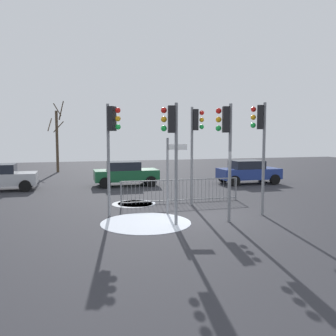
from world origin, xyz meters
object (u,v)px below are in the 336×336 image
direction_sign_post (169,172)px  car_green_mid (126,173)px  bare_tree_left (57,138)px  traffic_light_foreground_right (226,136)px  traffic_light_mid_left (260,133)px  traffic_light_mid_right (195,134)px  traffic_light_foreground_left (112,134)px  traffic_light_rear_right (172,136)px  car_blue_near (248,172)px  car_silver_trailing (0,177)px

direction_sign_post → car_green_mid: bearing=108.2°
direction_sign_post → bare_tree_left: size_ratio=0.51×
direction_sign_post → traffic_light_foreground_right: bearing=-30.7°
traffic_light_mid_left → car_green_mid: traffic_light_mid_left is taller
car_green_mid → traffic_light_mid_right: bearing=-73.4°
traffic_light_mid_right → traffic_light_mid_left: bearing=52.9°
traffic_light_mid_right → car_green_mid: size_ratio=1.12×
traffic_light_foreground_left → traffic_light_rear_right: bearing=78.8°
traffic_light_rear_right → direction_sign_post: traffic_light_rear_right is taller
traffic_light_foreground_left → traffic_light_foreground_right: (3.76, -1.83, -0.05)m
traffic_light_foreground_left → direction_sign_post: bearing=119.6°
bare_tree_left → car_blue_near: bearing=-41.7°
traffic_light_foreground_left → car_silver_trailing: size_ratio=1.11×
traffic_light_foreground_left → car_green_mid: traffic_light_foreground_left is taller
traffic_light_mid_left → traffic_light_foreground_left: bearing=105.5°
traffic_light_mid_left → car_silver_trailing: traffic_light_mid_left is taller
traffic_light_foreground_left → car_blue_near: size_ratio=1.10×
car_blue_near → car_silver_trailing: same height
car_green_mid → car_silver_trailing: same height
traffic_light_mid_left → traffic_light_mid_right: bearing=62.6°
traffic_light_foreground_left → direction_sign_post: traffic_light_foreground_left is taller
traffic_light_foreground_left → car_silver_trailing: traffic_light_foreground_left is taller
car_blue_near → bare_tree_left: size_ratio=0.66×
traffic_light_foreground_right → traffic_light_rear_right: 1.97m
traffic_light_foreground_right → direction_sign_post: size_ratio=1.40×
direction_sign_post → car_silver_trailing: direction_sign_post is taller
traffic_light_mid_right → car_blue_near: bearing=153.4°
car_silver_trailing → traffic_light_mid_left: bearing=-40.9°
traffic_light_mid_right → bare_tree_left: 17.27m
traffic_light_foreground_left → bare_tree_left: bearing=-138.1°
traffic_light_mid_left → car_silver_trailing: bearing=76.8°
car_green_mid → traffic_light_rear_right: bearing=-89.4°
traffic_light_rear_right → car_silver_trailing: 12.32m
traffic_light_foreground_left → traffic_light_foreground_right: size_ratio=1.01×
traffic_light_mid_right → car_blue_near: traffic_light_mid_right is taller
car_silver_trailing → bare_tree_left: bare_tree_left is taller
traffic_light_rear_right → direction_sign_post: 2.17m
car_silver_trailing → traffic_light_rear_right: bearing=-54.7°
direction_sign_post → bare_tree_left: bearing=119.9°
car_blue_near → car_silver_trailing: bearing=176.6°
direction_sign_post → car_silver_trailing: bearing=147.4°
traffic_light_foreground_left → traffic_light_mid_left: (5.47, -1.17, 0.05)m
car_green_mid → car_silver_trailing: 7.00m
car_green_mid → bare_tree_left: 10.38m
direction_sign_post → car_silver_trailing: 11.10m
traffic_light_mid_left → traffic_light_rear_right: bearing=127.5°
traffic_light_foreground_right → car_green_mid: 10.42m
traffic_light_foreground_right → car_blue_near: (5.60, 8.80, -2.29)m
traffic_light_rear_right → direction_sign_post: (0.37, 1.64, -1.38)m
car_green_mid → car_blue_near: bearing=-8.3°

